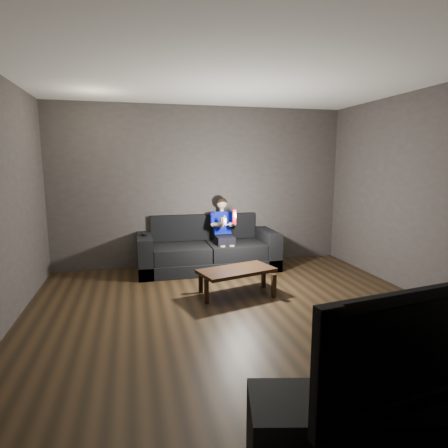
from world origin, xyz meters
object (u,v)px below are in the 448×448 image
object	(u,v)px
sofa	(207,251)
media_console	(383,443)
child	(223,226)
coffee_table	(237,273)

from	to	relation	value
sofa	media_console	xyz separation A→B (m)	(0.10, -4.45, -0.03)
sofa	child	xyz separation A→B (m)	(0.26, -0.07, 0.43)
child	coffee_table	world-z (taller)	child
coffee_table	media_console	distance (m)	3.08
sofa	coffee_table	world-z (taller)	sofa
sofa	coffee_table	xyz separation A→B (m)	(0.13, -1.37, 0.03)
media_console	coffee_table	bearing A→B (deg)	102.36
child	media_console	xyz separation A→B (m)	(-0.16, -4.38, -0.46)
coffee_table	media_console	world-z (taller)	media_console
child	media_console	size ratio (longest dim) A/B	0.72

